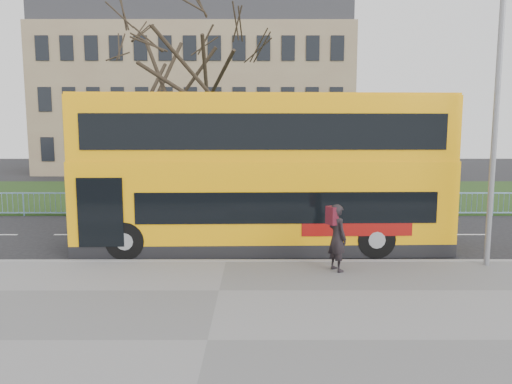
# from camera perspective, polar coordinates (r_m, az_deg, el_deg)

# --- Properties ---
(ground) EXTENTS (120.00, 120.00, 0.00)m
(ground) POSITION_cam_1_polar(r_m,az_deg,el_deg) (15.00, -3.38, -7.41)
(ground) COLOR black
(ground) RESTS_ON ground
(pavement) EXTENTS (80.00, 10.50, 0.12)m
(pavement) POSITION_cam_1_polar(r_m,az_deg,el_deg) (8.62, -6.08, -18.28)
(pavement) COLOR slate
(pavement) RESTS_ON ground
(kerb) EXTENTS (80.00, 0.20, 0.14)m
(kerb) POSITION_cam_1_polar(r_m,az_deg,el_deg) (13.49, -3.77, -8.76)
(kerb) COLOR gray
(kerb) RESTS_ON ground
(grass_verge) EXTENTS (80.00, 15.40, 0.08)m
(grass_verge) POSITION_cam_1_polar(r_m,az_deg,el_deg) (29.05, -1.78, -0.26)
(grass_verge) COLOR #1E3413
(grass_verge) RESTS_ON ground
(guard_railing) EXTENTS (40.00, 0.12, 1.10)m
(guard_railing) POSITION_cam_1_polar(r_m,az_deg,el_deg) (21.36, -2.38, -1.54)
(guard_railing) COLOR #6F98C6
(guard_railing) RESTS_ON ground
(bare_tree) EXTENTS (8.53, 8.53, 12.19)m
(bare_tree) POSITION_cam_1_polar(r_m,az_deg,el_deg) (24.92, -9.21, 12.57)
(bare_tree) COLOR black
(bare_tree) RESTS_ON grass_verge
(civic_building) EXTENTS (30.00, 15.00, 14.00)m
(civic_building) POSITION_cam_1_polar(r_m,az_deg,el_deg) (49.95, -6.94, 10.76)
(civic_building) COLOR #897057
(civic_building) RESTS_ON ground
(yellow_bus) EXTENTS (11.86, 3.09, 4.94)m
(yellow_bus) POSITION_cam_1_polar(r_m,az_deg,el_deg) (14.92, 0.85, 2.86)
(yellow_bus) COLOR #FFAC0A
(yellow_bus) RESTS_ON ground
(pedestrian) EXTENTS (0.68, 0.79, 1.82)m
(pedestrian) POSITION_cam_1_polar(r_m,az_deg,el_deg) (12.47, 10.11, -5.64)
(pedestrian) COLOR black
(pedestrian) RESTS_ON pavement
(street_lamp) EXTENTS (1.62, 0.32, 7.63)m
(street_lamp) POSITION_cam_1_polar(r_m,az_deg,el_deg) (14.07, 27.42, 8.55)
(street_lamp) COLOR gray
(street_lamp) RESTS_ON pavement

